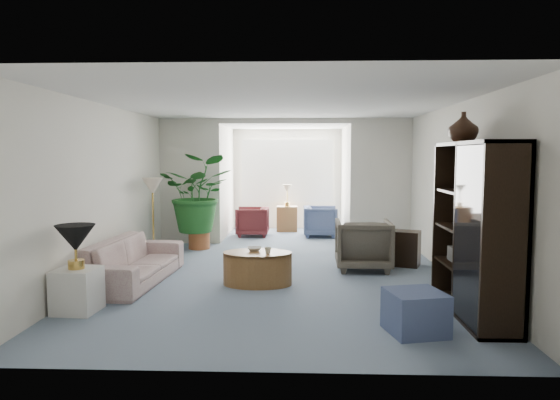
{
  "coord_description": "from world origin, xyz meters",
  "views": [
    {
      "loc": [
        0.29,
        -6.98,
        1.78
      ],
      "look_at": [
        0.0,
        0.6,
        1.1
      ],
      "focal_mm": 32.31,
      "sensor_mm": 36.0,
      "label": 1
    }
  ],
  "objects_px": {
    "wingback_chair": "(363,244)",
    "framed_picture": "(461,161)",
    "sunroom_chair_blue": "(320,221)",
    "ottoman": "(415,312)",
    "end_table": "(77,290)",
    "table_lamp": "(75,238)",
    "cabinet_urn": "(463,127)",
    "floor_lamp": "(152,186)",
    "coffee_bowl": "(254,249)",
    "sunroom_chair_maroon": "(252,221)",
    "sunroom_table": "(287,219)",
    "side_table_dark": "(404,248)",
    "coffee_table": "(257,268)",
    "coffee_cup": "(268,250)",
    "sofa": "(134,261)",
    "entertainment_cabinet": "(475,229)",
    "plant_pot": "(199,240)"
  },
  "relations": [
    {
      "from": "wingback_chair",
      "to": "framed_picture",
      "type": "bearing_deg",
      "value": 144.08
    },
    {
      "from": "sunroom_chair_blue",
      "to": "ottoman",
      "type": "bearing_deg",
      "value": -173.43
    },
    {
      "from": "end_table",
      "to": "table_lamp",
      "type": "relative_size",
      "value": 1.13
    },
    {
      "from": "cabinet_urn",
      "to": "ottoman",
      "type": "bearing_deg",
      "value": -124.49
    },
    {
      "from": "cabinet_urn",
      "to": "floor_lamp",
      "type": "bearing_deg",
      "value": 151.51
    },
    {
      "from": "floor_lamp",
      "to": "cabinet_urn",
      "type": "relative_size",
      "value": 0.99
    },
    {
      "from": "framed_picture",
      "to": "coffee_bowl",
      "type": "height_order",
      "value": "framed_picture"
    },
    {
      "from": "sunroom_chair_maroon",
      "to": "floor_lamp",
      "type": "bearing_deg",
      "value": -31.06
    },
    {
      "from": "floor_lamp",
      "to": "end_table",
      "type": "bearing_deg",
      "value": -90.04
    },
    {
      "from": "cabinet_urn",
      "to": "sunroom_table",
      "type": "relative_size",
      "value": 0.62
    },
    {
      "from": "coffee_bowl",
      "to": "floor_lamp",
      "type": "bearing_deg",
      "value": 139.69
    },
    {
      "from": "floor_lamp",
      "to": "sunroom_chair_maroon",
      "type": "distance_m",
      "value": 3.02
    },
    {
      "from": "framed_picture",
      "to": "side_table_dark",
      "type": "height_order",
      "value": "framed_picture"
    },
    {
      "from": "table_lamp",
      "to": "sunroom_chair_maroon",
      "type": "bearing_deg",
      "value": 74.84
    },
    {
      "from": "ottoman",
      "to": "sunroom_chair_blue",
      "type": "height_order",
      "value": "sunroom_chair_blue"
    },
    {
      "from": "floor_lamp",
      "to": "sunroom_chair_maroon",
      "type": "xyz_separation_m",
      "value": [
        1.48,
        2.46,
        -0.93
      ]
    },
    {
      "from": "floor_lamp",
      "to": "coffee_table",
      "type": "xyz_separation_m",
      "value": [
        1.94,
        -1.7,
        -1.02
      ]
    },
    {
      "from": "table_lamp",
      "to": "coffee_cup",
      "type": "relative_size",
      "value": 4.74
    },
    {
      "from": "sofa",
      "to": "sunroom_chair_maroon",
      "type": "relative_size",
      "value": 2.95
    },
    {
      "from": "sunroom_chair_maroon",
      "to": "entertainment_cabinet",
      "type": "bearing_deg",
      "value": 28.88
    },
    {
      "from": "coffee_table",
      "to": "end_table",
      "type": "bearing_deg",
      "value": -146.18
    },
    {
      "from": "sofa",
      "to": "side_table_dark",
      "type": "xyz_separation_m",
      "value": [
        4.01,
        1.23,
        -0.02
      ]
    },
    {
      "from": "framed_picture",
      "to": "floor_lamp",
      "type": "height_order",
      "value": "framed_picture"
    },
    {
      "from": "cabinet_urn",
      "to": "sunroom_chair_blue",
      "type": "height_order",
      "value": "cabinet_urn"
    },
    {
      "from": "coffee_bowl",
      "to": "framed_picture",
      "type": "bearing_deg",
      "value": -0.42
    },
    {
      "from": "wingback_chair",
      "to": "plant_pot",
      "type": "bearing_deg",
      "value": -27.91
    },
    {
      "from": "ottoman",
      "to": "table_lamp",
      "type": "bearing_deg",
      "value": 171.66
    },
    {
      "from": "sunroom_chair_blue",
      "to": "coffee_table",
      "type": "bearing_deg",
      "value": 165.93
    },
    {
      "from": "entertainment_cabinet",
      "to": "sunroom_table",
      "type": "height_order",
      "value": "entertainment_cabinet"
    },
    {
      "from": "entertainment_cabinet",
      "to": "framed_picture",
      "type": "bearing_deg",
      "value": 79.9
    },
    {
      "from": "sunroom_chair_maroon",
      "to": "cabinet_urn",
      "type": "bearing_deg",
      "value": 31.31
    },
    {
      "from": "framed_picture",
      "to": "sofa",
      "type": "distance_m",
      "value": 4.69
    },
    {
      "from": "table_lamp",
      "to": "sunroom_chair_maroon",
      "type": "relative_size",
      "value": 0.62
    },
    {
      "from": "coffee_cup",
      "to": "plant_pot",
      "type": "distance_m",
      "value": 3.11
    },
    {
      "from": "end_table",
      "to": "coffee_cup",
      "type": "bearing_deg",
      "value": 29.86
    },
    {
      "from": "coffee_bowl",
      "to": "end_table",
      "type": "bearing_deg",
      "value": -143.48
    },
    {
      "from": "coffee_bowl",
      "to": "coffee_cup",
      "type": "height_order",
      "value": "coffee_cup"
    },
    {
      "from": "table_lamp",
      "to": "coffee_table",
      "type": "xyz_separation_m",
      "value": [
        1.94,
        1.3,
        -0.62
      ]
    },
    {
      "from": "coffee_table",
      "to": "sunroom_table",
      "type": "xyz_separation_m",
      "value": [
        0.29,
        4.91,
        0.07
      ]
    },
    {
      "from": "ottoman",
      "to": "floor_lamp",
      "type": "bearing_deg",
      "value": 136.06
    },
    {
      "from": "cabinet_urn",
      "to": "sunroom_chair_maroon",
      "type": "bearing_deg",
      "value": 121.37
    },
    {
      "from": "coffee_table",
      "to": "entertainment_cabinet",
      "type": "distance_m",
      "value": 2.88
    },
    {
      "from": "ottoman",
      "to": "wingback_chair",
      "type": "bearing_deg",
      "value": 93.4
    },
    {
      "from": "framed_picture",
      "to": "floor_lamp",
      "type": "bearing_deg",
      "value": 160.87
    },
    {
      "from": "entertainment_cabinet",
      "to": "sunroom_chair_blue",
      "type": "distance_m",
      "value": 5.61
    },
    {
      "from": "sofa",
      "to": "sunroom_chair_maroon",
      "type": "height_order",
      "value": "sunroom_chair_maroon"
    },
    {
      "from": "sofa",
      "to": "cabinet_urn",
      "type": "bearing_deg",
      "value": -96.35
    },
    {
      "from": "wingback_chair",
      "to": "sunroom_chair_blue",
      "type": "relative_size",
      "value": 1.17
    },
    {
      "from": "sofa",
      "to": "table_lamp",
      "type": "bearing_deg",
      "value": 175.37
    },
    {
      "from": "end_table",
      "to": "side_table_dark",
      "type": "relative_size",
      "value": 0.88
    }
  ]
}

